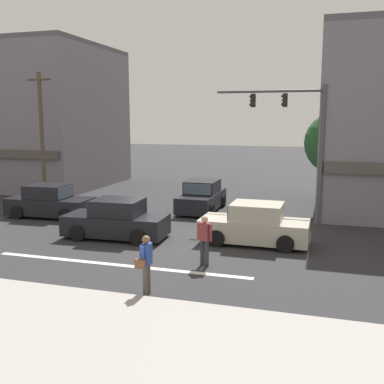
# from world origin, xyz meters

# --- Properties ---
(ground_plane) EXTENTS (120.00, 120.00, 0.00)m
(ground_plane) POSITION_xyz_m (0.00, 0.00, 0.00)
(ground_plane) COLOR #2B2B2D
(lane_marking_stripe) EXTENTS (9.00, 0.24, 0.01)m
(lane_marking_stripe) POSITION_xyz_m (0.00, -3.50, 0.00)
(lane_marking_stripe) COLOR silver
(lane_marking_stripe) RESTS_ON ground
(sidewalk_curb) EXTENTS (40.00, 5.00, 0.16)m
(sidewalk_curb) POSITION_xyz_m (0.00, -8.50, 0.08)
(sidewalk_curb) COLOR #9E9993
(sidewalk_curb) RESTS_ON ground
(building_left_block) EXTENTS (10.76, 9.65, 9.64)m
(building_left_block) POSITION_xyz_m (-13.70, 11.40, 4.82)
(building_left_block) COLOR slate
(building_left_block) RESTS_ON ground
(street_tree) EXTENTS (3.05, 3.05, 5.08)m
(street_tree) POSITION_xyz_m (6.87, 6.69, 3.54)
(street_tree) COLOR #4C3823
(street_tree) RESTS_ON ground
(utility_pole_near_left) EXTENTS (1.40, 0.22, 7.19)m
(utility_pole_near_left) POSITION_xyz_m (-8.54, 5.00, 3.74)
(utility_pole_near_left) COLOR brown
(utility_pole_near_left) RESTS_ON ground
(utility_pole_far_right) EXTENTS (1.40, 0.22, 7.69)m
(utility_pole_far_right) POSITION_xyz_m (7.75, 6.76, 3.99)
(utility_pole_far_right) COLOR brown
(utility_pole_far_right) RESTS_ON ground
(traffic_light_mast) EXTENTS (4.89, 0.28, 6.20)m
(traffic_light_mast) POSITION_xyz_m (5.25, 4.40, 4.18)
(traffic_light_mast) COLOR #47474C
(traffic_light_mast) RESTS_ON ground
(sedan_crossing_leftbound) EXTENTS (1.89, 4.11, 1.58)m
(sedan_crossing_leftbound) POSITION_xyz_m (0.35, 5.72, 0.71)
(sedan_crossing_leftbound) COLOR black
(sedan_crossing_leftbound) RESTS_ON ground
(sedan_crossing_rightbound) EXTENTS (4.12, 1.92, 1.58)m
(sedan_crossing_rightbound) POSITION_xyz_m (3.92, 0.32, 0.71)
(sedan_crossing_rightbound) COLOR #B7B29E
(sedan_crossing_rightbound) RESTS_ON ground
(sedan_approaching_near) EXTENTS (4.16, 2.00, 1.58)m
(sedan_approaching_near) POSITION_xyz_m (-1.52, -0.42, 0.71)
(sedan_approaching_near) COLOR black
(sedan_approaching_near) RESTS_ON ground
(sedan_crossing_center) EXTENTS (4.15, 1.98, 1.58)m
(sedan_crossing_center) POSITION_xyz_m (-6.34, 2.20, 0.71)
(sedan_crossing_center) COLOR black
(sedan_crossing_center) RESTS_ON ground
(pedestrian_foreground_with_bag) EXTENTS (0.30, 0.67, 1.67)m
(pedestrian_foreground_with_bag) POSITION_xyz_m (1.88, -5.58, 0.95)
(pedestrian_foreground_with_bag) COLOR #4C4742
(pedestrian_foreground_with_bag) RESTS_ON ground
(pedestrian_mid_crossing) EXTENTS (0.54, 0.34, 1.67)m
(pedestrian_mid_crossing) POSITION_xyz_m (2.76, -2.76, 0.95)
(pedestrian_mid_crossing) COLOR #333338
(pedestrian_mid_crossing) RESTS_ON ground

